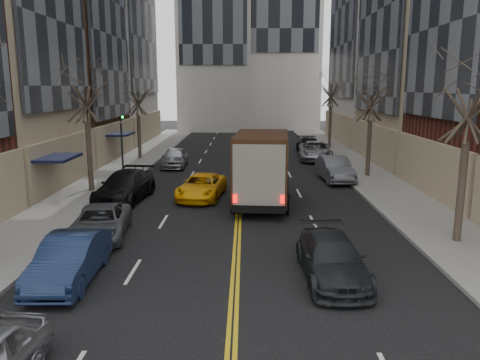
# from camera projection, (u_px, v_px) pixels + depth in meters

# --- Properties ---
(sidewalk_left) EXTENTS (4.00, 66.00, 0.15)m
(sidewalk_left) POSITION_uv_depth(u_px,v_px,m) (120.00, 171.00, 34.62)
(sidewalk_left) COLOR slate
(sidewalk_left) RESTS_ON ground
(sidewalk_right) EXTENTS (4.00, 66.00, 0.15)m
(sidewalk_right) POSITION_uv_depth(u_px,v_px,m) (363.00, 171.00, 34.41)
(sidewalk_right) COLOR slate
(sidewalk_right) RESTS_ON ground
(tree_lf_mid) EXTENTS (3.20, 3.20, 8.91)m
(tree_lf_mid) POSITION_uv_depth(u_px,v_px,m) (85.00, 79.00, 26.47)
(tree_lf_mid) COLOR #382D23
(tree_lf_mid) RESTS_ON sidewalk_left
(tree_lf_far) EXTENTS (3.20, 3.20, 8.12)m
(tree_lf_far) POSITION_uv_depth(u_px,v_px,m) (137.00, 89.00, 39.33)
(tree_lf_far) COLOR #382D23
(tree_lf_far) RESTS_ON sidewalk_left
(tree_rt_near) EXTENTS (3.20, 3.20, 8.71)m
(tree_rt_near) POSITION_uv_depth(u_px,v_px,m) (472.00, 79.00, 17.47)
(tree_rt_near) COLOR #382D23
(tree_rt_near) RESTS_ON sidewalk_right
(tree_rt_mid) EXTENTS (3.20, 3.20, 8.32)m
(tree_rt_mid) POSITION_uv_depth(u_px,v_px,m) (372.00, 87.00, 31.26)
(tree_rt_mid) COLOR #382D23
(tree_rt_mid) RESTS_ON sidewalk_right
(tree_rt_far) EXTENTS (3.20, 3.20, 9.11)m
(tree_rt_far) POSITION_uv_depth(u_px,v_px,m) (332.00, 81.00, 45.85)
(tree_rt_far) COLOR #382D23
(tree_rt_far) RESTS_ON sidewalk_right
(traffic_signal) EXTENTS (0.29, 0.26, 4.70)m
(traffic_signal) POSITION_uv_depth(u_px,v_px,m) (122.00, 142.00, 29.15)
(traffic_signal) COLOR black
(traffic_signal) RESTS_ON sidewalk_left
(ups_truck) EXTENTS (3.28, 7.19, 3.84)m
(ups_truck) POSITION_uv_depth(u_px,v_px,m) (262.00, 169.00, 24.71)
(ups_truck) COLOR black
(ups_truck) RESTS_ON ground
(observer_sedan) EXTENTS (2.04, 4.79, 1.38)m
(observer_sedan) POSITION_uv_depth(u_px,v_px,m) (332.00, 258.00, 15.24)
(observer_sedan) COLOR black
(observer_sedan) RESTS_ON ground
(taxi) EXTENTS (2.82, 5.06, 1.34)m
(taxi) POSITION_uv_depth(u_px,v_px,m) (202.00, 187.00, 26.28)
(taxi) COLOR #FAB20A
(taxi) RESTS_ON ground
(pedestrian) EXTENTS (0.51, 0.64, 1.53)m
(pedestrian) POSITION_uv_depth(u_px,v_px,m) (244.00, 203.00, 22.17)
(pedestrian) COLOR black
(pedestrian) RESTS_ON ground
(parked_lf_b) EXTENTS (1.70, 4.58, 1.49)m
(parked_lf_b) POSITION_uv_depth(u_px,v_px,m) (70.00, 259.00, 15.02)
(parked_lf_b) COLOR #13203D
(parked_lf_b) RESTS_ON ground
(parked_lf_c) EXTENTS (2.72, 4.90, 1.30)m
(parked_lf_c) POSITION_uv_depth(u_px,v_px,m) (100.00, 222.00, 19.41)
(parked_lf_c) COLOR #4F5257
(parked_lf_c) RESTS_ON ground
(parked_lf_d) EXTENTS (2.79, 5.72, 1.60)m
(parked_lf_d) POSITION_uv_depth(u_px,v_px,m) (125.00, 186.00, 25.72)
(parked_lf_d) COLOR black
(parked_lf_d) RESTS_ON ground
(parked_lf_e) EXTENTS (1.84, 4.48, 1.52)m
(parked_lf_e) POSITION_uv_depth(u_px,v_px,m) (175.00, 158.00, 36.44)
(parked_lf_e) COLOR #9FA2A7
(parked_lf_e) RESTS_ON ground
(parked_rt_a) EXTENTS (2.00, 4.98, 1.61)m
(parked_rt_a) POSITION_uv_depth(u_px,v_px,m) (335.00, 169.00, 31.13)
(parked_rt_a) COLOR #4F5157
(parked_rt_a) RESTS_ON ground
(parked_rt_b) EXTENTS (3.12, 5.98, 1.61)m
(parked_rt_b) POSITION_uv_depth(u_px,v_px,m) (315.00, 151.00, 39.87)
(parked_rt_b) COLOR #95979C
(parked_rt_b) RESTS_ON ground
(parked_rt_c) EXTENTS (2.17, 5.19, 1.50)m
(parked_rt_c) POSITION_uv_depth(u_px,v_px,m) (309.00, 146.00, 43.74)
(parked_rt_c) COLOR black
(parked_rt_c) RESTS_ON ground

